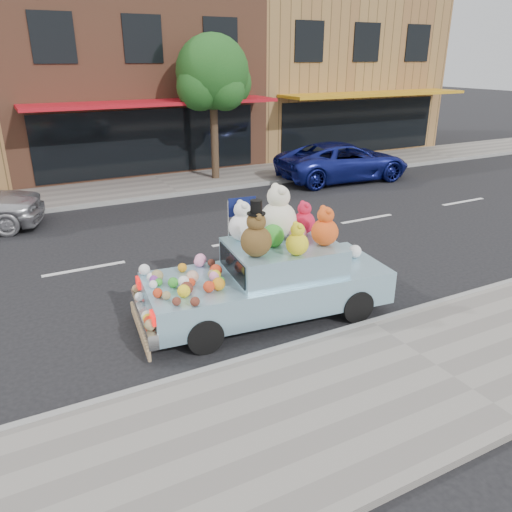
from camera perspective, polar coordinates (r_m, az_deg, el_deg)
ground at (r=12.88m, az=-1.33°, el=1.76°), size 120.00×120.00×0.00m
near_sidewalk at (r=8.16m, az=19.88°, el=-11.96°), size 60.00×3.00×0.12m
far_sidewalk at (r=18.68m, az=-10.31°, el=7.98°), size 60.00×3.00×0.12m
near_kerb at (r=9.05m, az=13.01°, el=-7.57°), size 60.00×0.12×0.13m
far_kerb at (r=17.29m, az=-8.76°, el=6.99°), size 60.00×0.12×0.13m
storefront_mid at (r=23.46m, az=-15.30°, el=19.22°), size 10.00×9.80×7.30m
storefront_right at (r=27.52m, az=6.70°, el=20.08°), size 10.00×9.80×7.30m
street_tree at (r=18.92m, az=-4.95°, el=19.56°), size 3.00×2.70×5.22m
car_blue at (r=19.59m, az=9.93°, el=10.61°), size 5.30×2.75×1.43m
art_car at (r=8.91m, az=1.49°, el=-1.98°), size 4.64×2.21×2.33m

